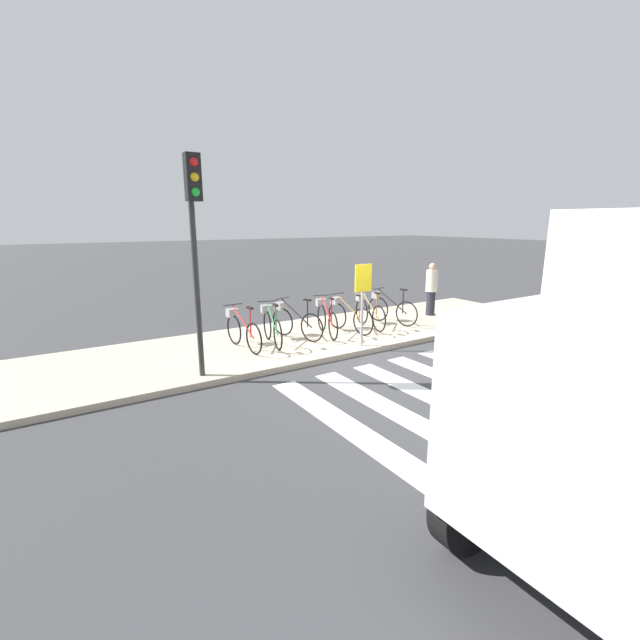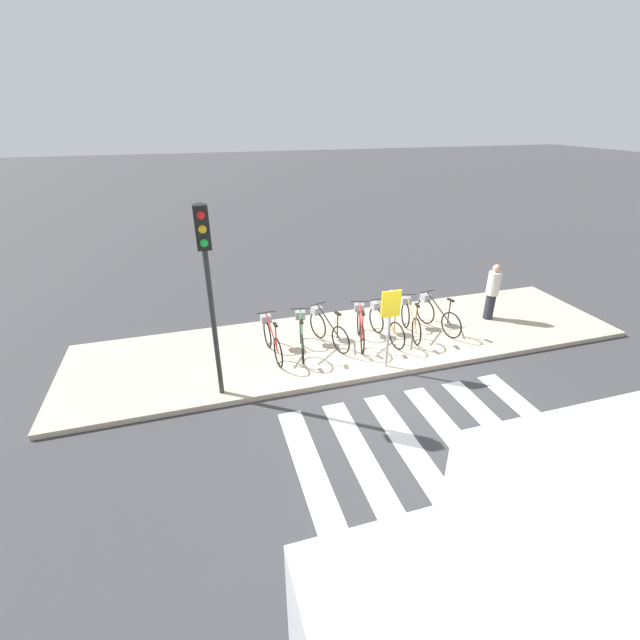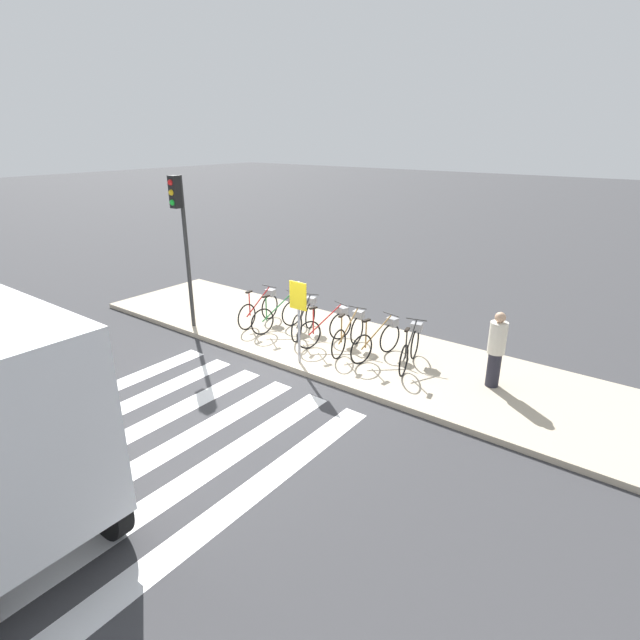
% 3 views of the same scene
% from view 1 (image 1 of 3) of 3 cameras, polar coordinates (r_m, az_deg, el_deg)
% --- Properties ---
extents(ground_plane, '(120.00, 120.00, 0.00)m').
position_cam_1_polar(ground_plane, '(9.46, 5.72, -4.72)').
color(ground_plane, '#38383A').
extents(sidewalk, '(13.75, 3.39, 0.12)m').
position_cam_1_polar(sidewalk, '(10.77, 0.15, -2.11)').
color(sidewalk, '#B7A88E').
rests_on(sidewalk, ground_plane).
extents(road_crosswalk, '(4.95, 8.00, 0.01)m').
position_cam_1_polar(road_crosswalk, '(6.78, 30.94, -13.98)').
color(road_crosswalk, silver).
rests_on(road_crosswalk, ground_plane).
extents(parked_bicycle_0, '(0.46, 1.63, 1.00)m').
position_cam_1_polar(parked_bicycle_0, '(9.57, -10.43, -1.17)').
color(parked_bicycle_0, black).
rests_on(parked_bicycle_0, sidewalk).
extents(parked_bicycle_1, '(0.51, 1.60, 1.00)m').
position_cam_1_polar(parked_bicycle_1, '(9.83, -6.52, -0.66)').
color(parked_bicycle_1, black).
rests_on(parked_bicycle_1, sidewalk).
extents(parked_bicycle_2, '(0.64, 1.56, 1.00)m').
position_cam_1_polar(parked_bicycle_2, '(10.26, -3.50, -0.01)').
color(parked_bicycle_2, black).
rests_on(parked_bicycle_2, sidewalk).
extents(parked_bicycle_3, '(0.60, 1.58, 1.00)m').
position_cam_1_polar(parked_bicycle_3, '(10.56, 0.81, 0.38)').
color(parked_bicycle_3, black).
rests_on(parked_bicycle_3, sidewalk).
extents(parked_bicycle_4, '(0.46, 1.62, 1.00)m').
position_cam_1_polar(parked_bicycle_4, '(10.90, 3.65, 0.76)').
color(parked_bicycle_4, black).
rests_on(parked_bicycle_4, sidewalk).
extents(parked_bicycle_5, '(0.48, 1.61, 1.00)m').
position_cam_1_polar(parked_bicycle_5, '(11.39, 6.47, 1.23)').
color(parked_bicycle_5, black).
rests_on(parked_bicycle_5, sidewalk).
extents(parked_bicycle_6, '(0.54, 1.60, 1.00)m').
position_cam_1_polar(parked_bicycle_6, '(11.91, 9.22, 1.67)').
color(parked_bicycle_6, black).
rests_on(parked_bicycle_6, sidewalk).
extents(pedestrian, '(0.34, 0.34, 1.56)m').
position_cam_1_polar(pedestrian, '(13.16, 14.63, 4.13)').
color(pedestrian, '#23232D').
rests_on(pedestrian, sidewalk).
extents(traffic_light, '(0.24, 0.40, 3.82)m').
position_cam_1_polar(traffic_light, '(7.61, -16.42, 12.38)').
color(traffic_light, '#2D2D2D').
rests_on(traffic_light, sidewalk).
extents(sign_post, '(0.44, 0.07, 1.84)m').
position_cam_1_polar(sign_post, '(9.47, 5.73, 3.90)').
color(sign_post, '#99999E').
rests_on(sign_post, sidewalk).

